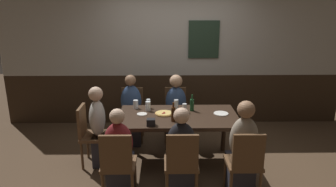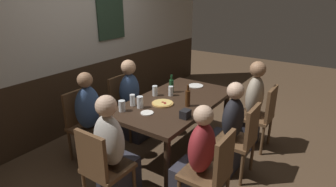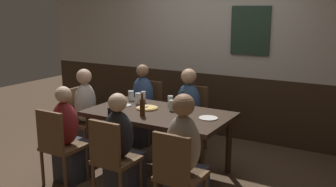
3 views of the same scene
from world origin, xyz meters
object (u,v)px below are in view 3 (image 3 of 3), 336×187
person_mid_near (122,154)px  person_left_far (141,111)px  chair_right_near (177,172)px  plate_white_large (208,118)px  chair_mid_near (112,156)px  chair_left_far (147,108)px  highball_clear (143,97)px  pint_glass_amber (171,106)px  chair_head_west (80,117)px  dining_table (159,119)px  person_mid_far (187,118)px  chair_left_near (58,143)px  plate_white_small (125,105)px  beer_bottle_green (183,103)px  person_right_near (185,165)px  pizza (147,108)px  person_left_near (69,142)px  chair_mid_far (192,114)px  tumbler_water (170,102)px  pint_glass_pale (138,99)px  person_head_west (89,119)px  condiment_caddy (114,111)px  beer_bottle_brown (142,107)px

person_mid_near → person_left_far: person_left_far is taller
chair_right_near → plate_white_large: size_ratio=4.21×
chair_mid_near → chair_left_far: size_ratio=1.00×
highball_clear → pint_glass_amber: 0.56m
chair_mid_near → chair_head_west: 1.53m
dining_table → person_mid_far: bearing=90.0°
chair_mid_near → chair_left_far: (-0.74, 1.76, 0.00)m
chair_left_near → highball_clear: 1.28m
person_left_far → plate_white_large: size_ratio=5.51×
dining_table → chair_right_near: chair_right_near is taller
plate_white_small → person_left_far: bearing=108.5°
plate_white_large → beer_bottle_green: bearing=159.5°
person_right_near → pizza: person_right_near is taller
person_left_near → highball_clear: 1.14m
chair_mid_far → chair_head_west: size_ratio=1.00×
tumbler_water → beer_bottle_green: 0.25m
chair_left_near → pint_glass_pale: same height
person_head_west → pint_glass_amber: 1.24m
chair_mid_near → person_mid_far: (-0.00, 1.60, -0.01)m
chair_head_west → person_left_near: (0.52, -0.72, -0.03)m
chair_head_west → highball_clear: (0.82, 0.33, 0.31)m
condiment_caddy → pint_glass_pale: bearing=96.3°
person_mid_near → highball_clear: (-0.43, 1.04, 0.34)m
chair_head_west → plate_white_small: size_ratio=6.09×
condiment_caddy → chair_left_far: bearing=106.5°
highball_clear → person_left_near: bearing=-106.4°
person_mid_far → person_head_west: (-1.09, -0.72, 0.00)m
person_mid_near → person_right_near: bearing=-0.2°
condiment_caddy → highball_clear: bearing=95.2°
chair_mid_near → beer_bottle_green: (0.21, 1.08, 0.34)m
person_mid_near → person_mid_far: person_mid_far is taller
person_left_near → plate_white_small: bearing=73.4°
beer_bottle_green → plate_white_small: bearing=-167.9°
person_left_far → condiment_caddy: (0.37, -1.09, 0.30)m
condiment_caddy → plate_white_large: bearing=22.9°
chair_right_near → chair_head_west: (-1.99, 0.88, 0.00)m
plate_white_large → plate_white_small: 1.13m
person_left_far → tumbler_water: bearing=-29.8°
person_left_far → chair_left_far: bearing=90.0°
person_left_far → pint_glass_amber: 1.07m
plate_white_small → condiment_caddy: condiment_caddy is taller
person_left_far → person_head_west: 0.80m
person_left_far → pizza: 0.90m
chair_left_near → beer_bottle_brown: size_ratio=3.34×
chair_left_far → person_left_far: (0.00, -0.16, -0.01)m
chair_right_near → person_mid_near: (-0.74, 0.16, -0.03)m
chair_mid_far → pizza: chair_mid_far is taller
person_head_west → condiment_caddy: (0.72, -0.37, 0.29)m
person_mid_near → chair_left_far: bearing=114.8°
highball_clear → person_mid_near: bearing=-67.5°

